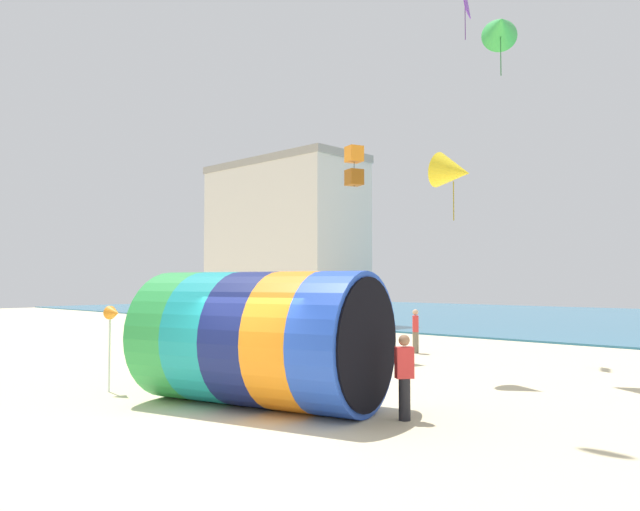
% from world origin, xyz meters
% --- Properties ---
extents(ground_plane, '(120.00, 120.00, 0.00)m').
position_xyz_m(ground_plane, '(0.00, 0.00, 0.00)').
color(ground_plane, beige).
extents(giant_inflatable_tube, '(6.03, 4.30, 3.05)m').
position_xyz_m(giant_inflatable_tube, '(-0.85, 1.81, 1.53)').
color(giant_inflatable_tube, green).
rests_on(giant_inflatable_tube, ground).
extents(kite_handler, '(0.39, 0.42, 1.74)m').
position_xyz_m(kite_handler, '(2.36, 2.92, 0.89)').
color(kite_handler, black).
rests_on(kite_handler, ground).
extents(kite_yellow_delta, '(1.31, 1.11, 2.08)m').
position_xyz_m(kite_yellow_delta, '(0.20, 8.38, 6.07)').
color(kite_yellow_delta, yellow).
extents(kite_orange_box, '(0.71, 0.71, 1.60)m').
position_xyz_m(kite_orange_box, '(-5.39, 10.42, 7.25)').
color(kite_orange_box, orange).
extents(kite_green_delta, '(1.60, 1.63, 2.16)m').
position_xyz_m(kite_green_delta, '(0.73, 10.38, 10.85)').
color(kite_green_delta, green).
extents(bystander_near_water, '(0.40, 0.42, 1.73)m').
position_xyz_m(bystander_near_water, '(-4.40, 12.96, 0.89)').
color(bystander_near_water, '#726651').
rests_on(bystander_near_water, ground).
extents(bystander_mid_beach, '(0.35, 0.42, 1.71)m').
position_xyz_m(bystander_mid_beach, '(-6.16, 13.02, 0.87)').
color(bystander_mid_beach, '#726651').
rests_on(bystander_mid_beach, ground).
extents(bystander_far_left, '(0.27, 0.39, 1.63)m').
position_xyz_m(bystander_far_left, '(-3.32, 6.14, 0.83)').
color(bystander_far_left, '#383D56').
rests_on(bystander_far_left, ground).
extents(promenade_building, '(11.60, 5.26, 11.12)m').
position_xyz_m(promenade_building, '(-21.37, 21.65, 5.57)').
color(promenade_building, silver).
rests_on(promenade_building, ground).
extents(beach_flag, '(0.47, 0.36, 2.21)m').
position_xyz_m(beach_flag, '(-4.88, 0.36, 1.95)').
color(beach_flag, silver).
rests_on(beach_flag, ground).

